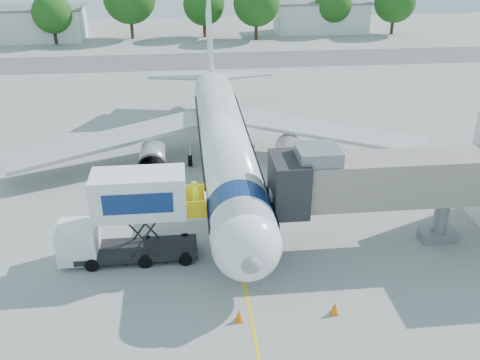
{
  "coord_description": "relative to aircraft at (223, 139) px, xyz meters",
  "views": [
    {
      "loc": [
        -2.83,
        -34.0,
        18.03
      ],
      "look_at": [
        0.44,
        -3.71,
        3.2
      ],
      "focal_mm": 40.0,
      "sensor_mm": 36.0,
      "label": 1
    }
  ],
  "objects": [
    {
      "name": "jet_bridge",
      "position": [
        7.99,
        -11.12,
        1.39
      ],
      "size": [
        13.9,
        3.2,
        6.6
      ],
      "color": "gray",
      "rests_on": "ground"
    },
    {
      "name": "outbuilding_left",
      "position": [
        -28.0,
        55.88,
        -0.29
      ],
      "size": [
        18.4,
        8.4,
        5.3
      ],
      "color": "silver",
      "rests_on": "ground"
    },
    {
      "name": "tree_f",
      "position": [
        23.51,
        55.81,
        2.01
      ],
      "size": [
        6.41,
        6.41,
        8.17
      ],
      "color": "#382314",
      "rests_on": "ground"
    },
    {
      "name": "guidance_line",
      "position": [
        0.0,
        -4.12,
        -2.94
      ],
      "size": [
        0.15,
        70.0,
        0.01
      ],
      "primitive_type": "cube",
      "color": "yellow",
      "rests_on": "ground"
    },
    {
      "name": "tree_b",
      "position": [
        -23.0,
        51.93,
        1.87
      ],
      "size": [
        6.23,
        6.23,
        7.94
      ],
      "color": "#382314",
      "rests_on": "ground"
    },
    {
      "name": "taxiway_strip",
      "position": [
        0.0,
        37.88,
        -2.94
      ],
      "size": [
        120.0,
        10.0,
        0.01
      ],
      "primitive_type": "cube",
      "color": "#59595B",
      "rests_on": "ground"
    },
    {
      "name": "safety_cone_b",
      "position": [
        -0.63,
        -17.3,
        -2.62
      ],
      "size": [
        0.43,
        0.43,
        0.68
      ],
      "color": "orange",
      "rests_on": "ground"
    },
    {
      "name": "ground_tug",
      "position": [
        -1.04,
        -19.44,
        -2.23
      ],
      "size": [
        3.43,
        1.8,
        1.36
      ],
      "rotation": [
        0.0,
        0.0,
        0.02
      ],
      "color": "white",
      "rests_on": "ground"
    },
    {
      "name": "safety_cone_a",
      "position": [
        4.26,
        -17.27,
        -2.6
      ],
      "size": [
        0.45,
        0.45,
        0.72
      ],
      "color": "orange",
      "rests_on": "ground"
    },
    {
      "name": "tree_e",
      "position": [
        9.65,
        52.35,
        2.94
      ],
      "size": [
        7.61,
        7.61,
        9.71
      ],
      "color": "#382314",
      "rests_on": "ground"
    },
    {
      "name": "outbuilding_right",
      "position": [
        22.0,
        57.88,
        -0.29
      ],
      "size": [
        16.4,
        7.4,
        5.3
      ],
      "color": "silver",
      "rests_on": "ground"
    },
    {
      "name": "tree_d",
      "position": [
        1.15,
        55.3,
        2.43
      ],
      "size": [
        6.95,
        6.95,
        8.86
      ],
      "color": "#382314",
      "rests_on": "ground"
    },
    {
      "name": "ground",
      "position": [
        0.0,
        -4.12,
        -2.95
      ],
      "size": [
        160.0,
        160.0,
        0.0
      ],
      "primitive_type": "plane",
      "color": "gray",
      "rests_on": "ground"
    },
    {
      "name": "tree_g",
      "position": [
        33.96,
        54.33,
        2.51
      ],
      "size": [
        7.06,
        7.06,
        9.0
      ],
      "color": "#382314",
      "rests_on": "ground"
    },
    {
      "name": "catering_hiloader",
      "position": [
        -6.27,
        -11.12,
        -0.19
      ],
      "size": [
        8.5,
        2.44,
        5.5
      ],
      "color": "black",
      "rests_on": "ground"
    },
    {
      "name": "aircraft",
      "position": [
        0.0,
        0.0,
        0.0
      ],
      "size": [
        34.17,
        37.73,
        11.35
      ],
      "color": "white",
      "rests_on": "ground"
    }
  ]
}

